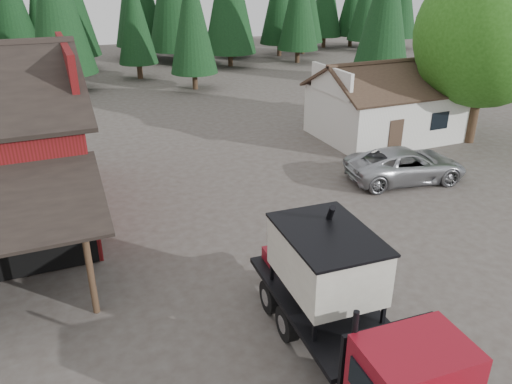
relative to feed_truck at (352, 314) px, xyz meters
name	(u,v)px	position (x,y,z in m)	size (l,w,h in m)	color
ground	(291,306)	(-0.15, 2.97, -1.81)	(120.00, 120.00, 0.00)	#463D37
farmhouse	(386,110)	(12.85, 15.97, -0.15)	(8.60, 6.42, 4.65)	silver
deciduous_tree	(487,40)	(16.87, 12.95, 4.09)	(8.00, 8.00, 10.20)	#382619
conifer_backdrop	(104,70)	(-0.15, 44.97, -1.81)	(76.00, 16.00, 16.00)	black
near_pine_b	(192,17)	(5.85, 32.97, 4.08)	(3.96, 3.96, 10.40)	#382619
near_pine_c	(386,1)	(21.85, 28.97, 5.08)	(4.84, 4.84, 12.40)	#382619
feed_truck	(352,314)	(0.00, 0.00, 0.00)	(2.76, 8.70, 3.88)	black
silver_car	(406,165)	(9.51, 9.71, -1.00)	(2.70, 5.85, 1.63)	#AAACB2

